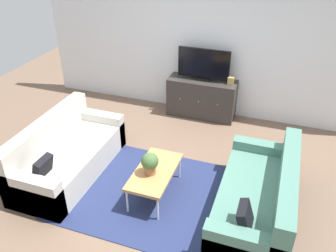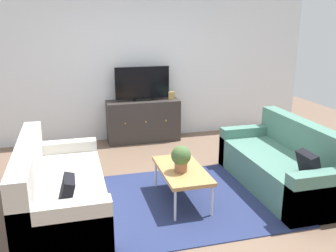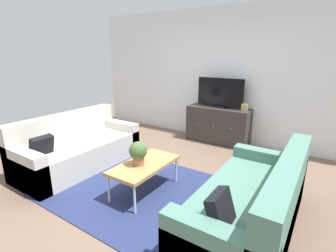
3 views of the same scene
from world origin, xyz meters
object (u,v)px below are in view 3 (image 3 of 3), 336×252
at_px(mantel_clock, 245,107).
at_px(couch_right_side, 256,207).
at_px(couch_left_side, 76,149).
at_px(coffee_table, 145,166).
at_px(tv_console, 218,125).
at_px(potted_plant, 138,152).
at_px(flat_screen_tv, 220,93).

bearing_deg(mantel_clock, couch_right_side, -69.54).
height_order(couch_left_side, coffee_table, couch_left_side).
bearing_deg(tv_console, potted_plant, -91.28).
xyz_separation_m(tv_console, flat_screen_tv, (-0.00, 0.02, 0.66)).
xyz_separation_m(couch_right_side, flat_screen_tv, (-1.40, 2.39, 0.75)).
height_order(couch_right_side, flat_screen_tv, flat_screen_tv).
distance_m(couch_left_side, tv_console, 2.79).
height_order(tv_console, mantel_clock, mantel_clock).
bearing_deg(tv_console, couch_left_side, -121.80).
bearing_deg(couch_right_side, tv_console, 120.59).
relative_size(couch_left_side, flat_screen_tv, 2.02).
xyz_separation_m(couch_left_side, mantel_clock, (1.99, 2.37, 0.52)).
bearing_deg(mantel_clock, couch_left_side, -129.97).
relative_size(couch_right_side, potted_plant, 6.19).
bearing_deg(mantel_clock, potted_plant, -103.04).
height_order(coffee_table, mantel_clock, mantel_clock).
bearing_deg(couch_right_side, potted_plant, -176.03).
relative_size(couch_left_side, tv_console, 1.51).
bearing_deg(couch_left_side, coffee_table, -1.02).
bearing_deg(mantel_clock, tv_console, -179.99).
xyz_separation_m(couch_left_side, tv_console, (1.47, 2.37, 0.08)).
distance_m(couch_left_side, couch_right_side, 2.88).
distance_m(couch_right_side, coffee_table, 1.43).
relative_size(couch_right_side, tv_console, 1.51).
relative_size(couch_right_side, mantel_clock, 14.82).
relative_size(tv_console, flat_screen_tv, 1.34).
relative_size(potted_plant, flat_screen_tv, 0.33).
distance_m(coffee_table, mantel_clock, 2.50).
distance_m(couch_right_side, mantel_clock, 2.59).
height_order(couch_left_side, mantel_clock, mantel_clock).
xyz_separation_m(potted_plant, mantel_clock, (0.57, 2.48, 0.21)).
distance_m(flat_screen_tv, mantel_clock, 0.57).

